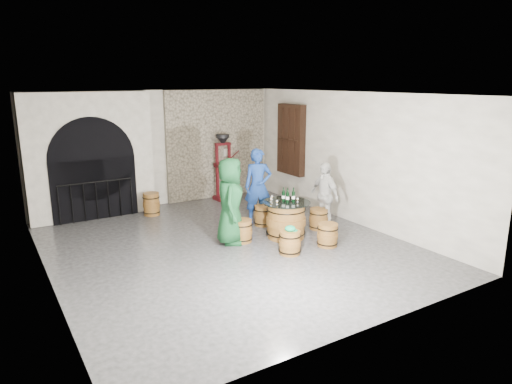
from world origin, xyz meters
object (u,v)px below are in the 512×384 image
barrel_stool_left (242,231)px  barrel_stool_right (319,219)px  corking_press (223,162)px  barrel_stool_near_left (290,243)px  barrel_stool_far (263,215)px  wine_bottle_right (284,196)px  barrel_table (286,220)px  person_blue (258,186)px  wine_bottle_center (293,196)px  side_barrel (151,204)px  person_green (230,201)px  person_white (324,195)px  barrel_stool_near_right (328,235)px  wine_bottle_left (288,197)px

barrel_stool_left → barrel_stool_right: bearing=-5.4°
barrel_stool_right → corking_press: bearing=100.0°
barrel_stool_near_left → barrel_stool_far: bearing=73.5°
wine_bottle_right → barrel_stool_near_left: bearing=-117.5°
barrel_table → person_blue: bearing=87.7°
wine_bottle_center → barrel_stool_near_left: bearing=-129.5°
barrel_stool_left → wine_bottle_center: 1.38m
barrel_stool_left → side_barrel: size_ratio=0.83×
barrel_stool_far → person_green: bearing=-152.0°
barrel_stool_far → person_white: size_ratio=0.31×
barrel_stool_near_right → wine_bottle_center: 1.15m
person_green → corking_press: corking_press is taller
side_barrel → person_white: bearing=-45.1°
barrel_stool_right → corking_press: size_ratio=0.26×
barrel_stool_near_right → wine_bottle_right: bearing=115.1°
barrel_stool_left → wine_bottle_center: (1.12, -0.34, 0.71)m
barrel_stool_right → side_barrel: size_ratio=0.83×
barrel_stool_far → side_barrel: 3.05m
barrel_stool_near_left → wine_bottle_center: bearing=50.5°
person_green → corking_press: bearing=5.2°
barrel_stool_near_right → person_blue: (-0.39, 2.19, 0.68)m
barrel_stool_right → person_blue: size_ratio=0.27×
person_green → corking_press: size_ratio=0.97×
person_white → wine_bottle_left: person_white is taller
person_blue → side_barrel: size_ratio=3.10×
barrel_stool_left → wine_bottle_right: (0.96, -0.20, 0.71)m
barrel_table → barrel_stool_far: bearing=87.7°
barrel_stool_far → barrel_stool_near_right: (0.40, -1.94, 0.00)m
barrel_stool_right → wine_bottle_center: size_ratio=1.53×
barrel_stool_right → wine_bottle_left: bearing=-173.0°
person_green → person_blue: (1.28, 0.93, -0.01)m
barrel_stool_near_left → barrel_stool_near_right: bearing=-2.7°
barrel_stool_near_right → wine_bottle_center: wine_bottle_center is taller
barrel_stool_far → barrel_stool_near_left: same height
wine_bottle_center → corking_press: size_ratio=0.17×
person_white → corking_press: (-0.80, 3.62, 0.33)m
barrel_stool_far → wine_bottle_right: wine_bottle_right is taller
person_green → wine_bottle_left: person_green is taller
barrel_stool_left → side_barrel: side_barrel is taller
barrel_stool_left → barrel_stool_near_left: 1.24m
side_barrel → barrel_stool_left: bearing=-71.4°
barrel_stool_left → barrel_stool_near_right: (1.42, -1.19, 0.00)m
barrel_stool_far → barrel_stool_right: 1.35m
barrel_stool_far → wine_bottle_center: 1.31m
wine_bottle_center → side_barrel: bearing=122.5°
person_blue → barrel_stool_far: bearing=-67.9°
barrel_stool_near_left → wine_bottle_right: (0.49, 0.95, 0.71)m
person_white → wine_bottle_left: 1.20m
barrel_table → person_green: size_ratio=0.57×
person_white → wine_bottle_right: person_white is taller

